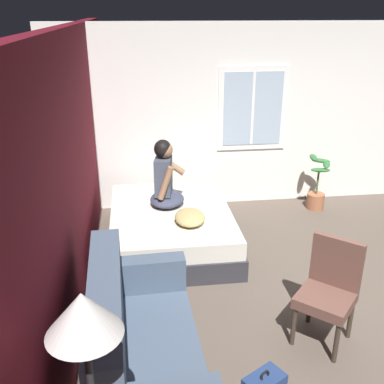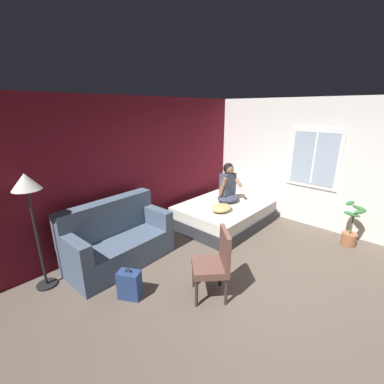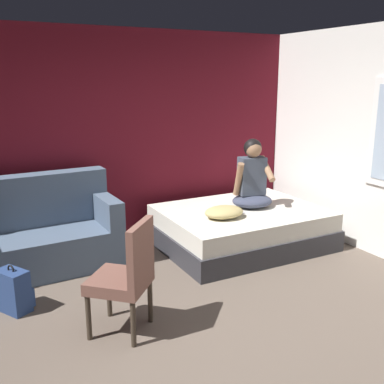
# 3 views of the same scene
# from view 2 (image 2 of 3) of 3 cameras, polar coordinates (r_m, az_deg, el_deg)

# --- Properties ---
(ground_plane) EXTENTS (40.00, 40.00, 0.00)m
(ground_plane) POSITION_cam_2_polar(r_m,az_deg,el_deg) (3.95, 14.47, -21.56)
(ground_plane) COLOR brown
(wall_back_accent) EXTENTS (10.69, 0.16, 2.70)m
(wall_back_accent) POSITION_cam_2_polar(r_m,az_deg,el_deg) (5.09, -13.05, 4.79)
(wall_back_accent) COLOR maroon
(wall_back_accent) RESTS_ON ground
(wall_side_with_window) EXTENTS (0.19, 6.85, 2.70)m
(wall_side_with_window) POSITION_cam_2_polar(r_m,az_deg,el_deg) (5.95, 29.19, 4.88)
(wall_side_with_window) COLOR silver
(wall_side_with_window) RESTS_ON ground
(bed) EXTENTS (2.02, 1.56, 0.48)m
(bed) POSITION_cam_2_polar(r_m,az_deg,el_deg) (5.78, 7.14, -4.89)
(bed) COLOR #2D2D33
(bed) RESTS_ON ground
(couch) EXTENTS (1.73, 0.88, 1.04)m
(couch) POSITION_cam_2_polar(r_m,az_deg,el_deg) (4.52, -16.25, -10.19)
(couch) COLOR #47566B
(couch) RESTS_ON ground
(side_chair) EXTENTS (0.65, 0.65, 0.98)m
(side_chair) POSITION_cam_2_polar(r_m,az_deg,el_deg) (3.57, 5.10, -15.16)
(side_chair) COLOR #382D23
(side_chair) RESTS_ON ground
(person_seated) EXTENTS (0.59, 0.53, 0.88)m
(person_seated) POSITION_cam_2_polar(r_m,az_deg,el_deg) (5.74, 8.05, 1.29)
(person_seated) COLOR #383D51
(person_seated) RESTS_ON bed
(backpack) EXTENTS (0.33, 0.35, 0.46)m
(backpack) POSITION_cam_2_polar(r_m,az_deg,el_deg) (3.82, -13.63, -19.38)
(backpack) COLOR navy
(backpack) RESTS_ON ground
(throw_pillow) EXTENTS (0.50, 0.38, 0.14)m
(throw_pillow) POSITION_cam_2_polar(r_m,az_deg,el_deg) (5.26, 6.59, -3.54)
(throw_pillow) COLOR tan
(throw_pillow) RESTS_ON bed
(cell_phone) EXTENTS (0.15, 0.08, 0.01)m
(cell_phone) POSITION_cam_2_polar(r_m,az_deg,el_deg) (5.50, 7.74, -3.32)
(cell_phone) COLOR #B7B7BC
(cell_phone) RESTS_ON bed
(floor_lamp) EXTENTS (0.36, 0.36, 1.70)m
(floor_lamp) POSITION_cam_2_polar(r_m,az_deg,el_deg) (3.96, -32.66, -0.28)
(floor_lamp) COLOR black
(floor_lamp) RESTS_ON ground
(potted_plant) EXTENTS (0.39, 0.37, 0.85)m
(potted_plant) POSITION_cam_2_polar(r_m,az_deg,el_deg) (5.69, 31.78, -7.31)
(potted_plant) COLOR #995B3D
(potted_plant) RESTS_ON ground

